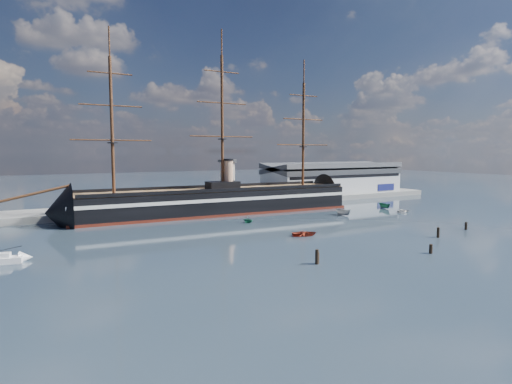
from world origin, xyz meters
TOP-DOWN VIEW (x-y plane):
  - ground at (0.00, 40.00)m, footprint 600.00×600.00m
  - quay at (10.00, 76.00)m, footprint 180.00×18.00m
  - warehouse at (58.00, 80.00)m, footprint 63.00×21.00m
  - quay_tower at (3.00, 73.00)m, footprint 5.00×5.00m
  - warship at (-8.96, 60.00)m, footprint 113.29×21.00m
  - motorboat_b at (-5.10, 16.44)m, footprint 2.54×3.99m
  - motorboat_c at (24.74, 36.11)m, footprint 6.73×3.22m
  - motorboat_d at (-7.49, 39.38)m, footprint 5.83×4.32m
  - motorboat_e at (46.46, 31.18)m, footprint 1.37×3.17m
  - motorboat_f at (48.38, 41.19)m, footprint 6.17×2.75m
  - piling_near_left at (-18.58, -5.09)m, footprint 0.64×0.64m
  - piling_near_mid at (5.55, -10.17)m, footprint 0.64×0.64m
  - piling_near_right at (20.37, -0.84)m, footprint 0.64×0.64m
  - piling_far_right at (35.12, 1.94)m, footprint 0.64×0.64m

SIDE VIEW (x-z plane):
  - ground at x=0.00m, z-range 0.00..0.00m
  - quay at x=10.00m, z-range -1.00..1.00m
  - motorboat_b at x=-5.10m, z-range -0.87..0.87m
  - motorboat_c at x=24.74m, z-range -1.29..1.29m
  - motorboat_d at x=-7.49m, z-range -0.98..0.98m
  - motorboat_e at x=46.46m, z-range -0.73..0.73m
  - motorboat_f at x=48.38m, z-range -1.20..1.20m
  - piling_near_left at x=-18.58m, z-range -1.68..1.68m
  - piling_near_mid at x=5.55m, z-range -1.28..1.28m
  - piling_near_right at x=20.37m, z-range -1.55..1.55m
  - piling_far_right at x=35.12m, z-range -1.33..1.33m
  - warship at x=-8.96m, z-range -22.93..31.01m
  - warehouse at x=58.00m, z-range 2.18..13.78m
  - quay_tower at x=3.00m, z-range 2.25..17.25m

